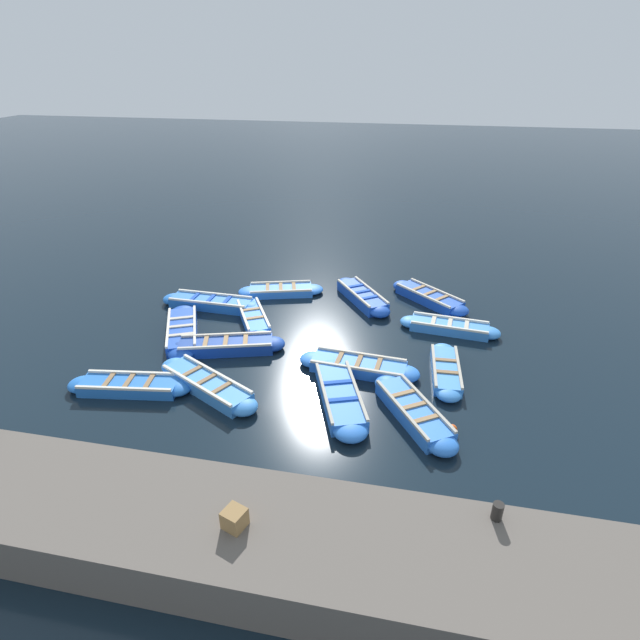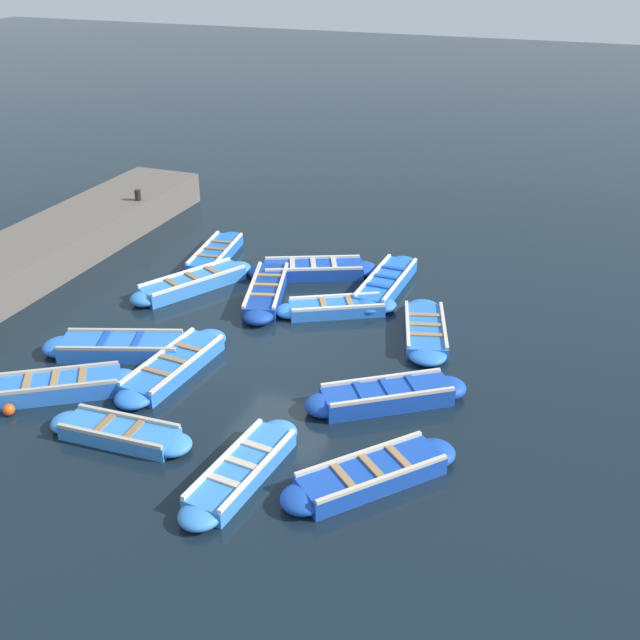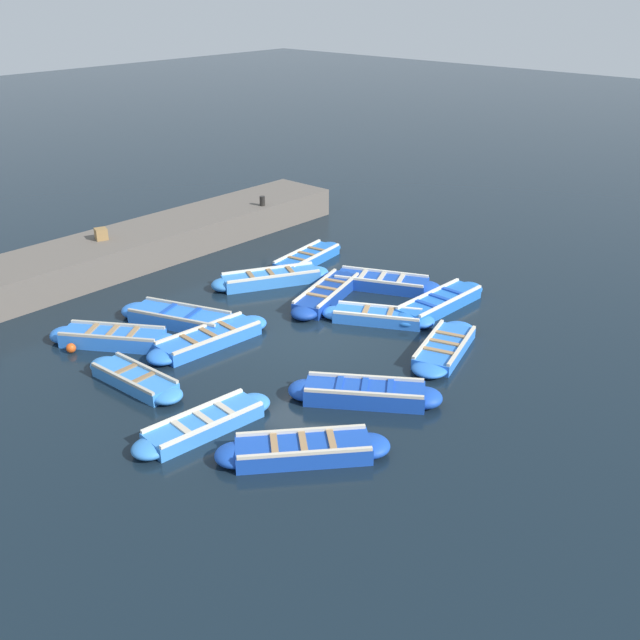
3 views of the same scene
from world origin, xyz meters
TOP-DOWN VIEW (x-y plane):
  - ground_plane at (0.00, 0.00)m, footprint 120.00×120.00m
  - boat_stern_in at (3.09, -1.67)m, footprint 3.32×2.63m
  - boat_end_of_row at (3.55, -4.20)m, footprint 2.94×3.19m
  - boat_tucked at (0.68, 1.91)m, footprint 3.13×2.15m
  - boat_far_corner at (1.32, -4.89)m, footprint 1.11×3.43m
  - boat_bow_out at (-0.76, 3.93)m, footprint 3.73×2.30m
  - boat_alongside at (1.46, 3.81)m, footprint 0.97×3.89m
  - boat_broadside at (-3.52, 1.89)m, footprint 2.47×3.69m
  - boat_inner_gap at (-3.96, 4.02)m, footprint 1.28×3.60m
  - boat_near_quay at (3.12, 1.56)m, footprint 1.79×3.46m
  - boat_centre at (-1.40, 2.12)m, footprint 1.81×3.81m
  - boat_mid_row at (-3.31, -1.86)m, footprint 3.79×2.09m
  - boat_outer_left at (-1.72, -2.16)m, footprint 1.13×3.70m
  - boat_drifting at (-1.41, -4.71)m, footprint 3.08×0.88m
  - boat_outer_right at (-3.60, -3.84)m, footprint 3.33×2.53m
  - quay_wall at (-8.38, 0.00)m, footprint 2.56×17.40m
  - bollard_mid_north at (-7.45, 5.36)m, footprint 0.20×0.20m
  - wooden_crate at (-8.52, -0.82)m, footprint 0.47×0.47m
  - buoy_orange_near at (-2.39, -1.32)m, footprint 0.29×0.29m
  - buoy_yellow_far at (-0.46, -4.88)m, footprint 0.25×0.25m
  - buoy_white_drifting at (-4.03, -4.81)m, footprint 0.25×0.25m

SIDE VIEW (x-z plane):
  - ground_plane at x=0.00m, z-range 0.00..0.00m
  - buoy_yellow_far at x=-0.46m, z-range 0.00..0.25m
  - buoy_white_drifting at x=-4.03m, z-range 0.00..0.25m
  - buoy_orange_near at x=-2.39m, z-range 0.00..0.29m
  - boat_near_quay at x=3.12m, z-range -0.03..0.32m
  - boat_drifting at x=-1.41m, z-range -0.03..0.33m
  - boat_tucked at x=0.68m, z-range -0.03..0.34m
  - boat_far_corner at x=1.32m, z-range -0.03..0.35m
  - boat_inner_gap at x=-3.96m, z-range -0.03..0.35m
  - boat_outer_left at x=-1.72m, z-range -0.03..0.37m
  - boat_alongside at x=1.46m, z-range -0.03..0.38m
  - boat_mid_row at x=-3.31m, z-range -0.03..0.39m
  - boat_bow_out at x=-0.76m, z-range -0.03..0.39m
  - boat_end_of_row at x=3.55m, z-range -0.03..0.39m
  - boat_broadside at x=-3.52m, z-range -0.03..0.40m
  - boat_centre at x=-1.40m, z-range -0.03..0.40m
  - boat_outer_right at x=-3.60m, z-range -0.03..0.41m
  - boat_stern_in at x=3.09m, z-range -0.03..0.43m
  - quay_wall at x=-8.38m, z-range 0.00..1.02m
  - bollard_mid_north at x=-7.45m, z-range 1.02..1.37m
  - wooden_crate at x=-8.52m, z-range 1.02..1.39m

